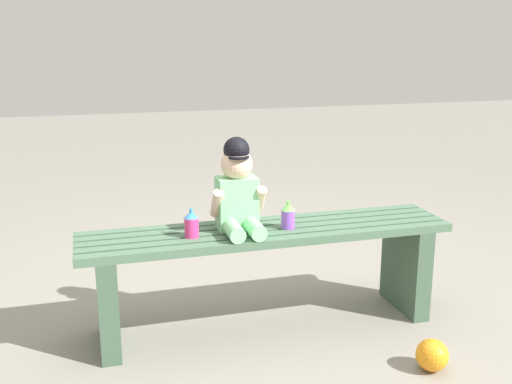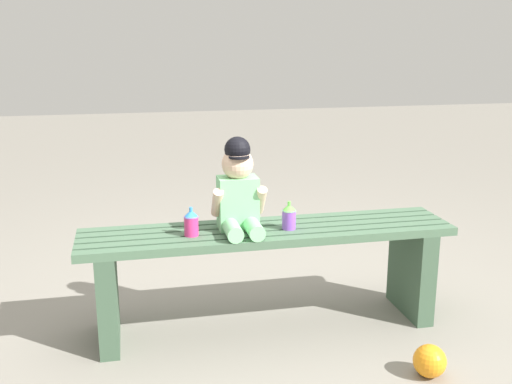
{
  "view_description": "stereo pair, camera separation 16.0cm",
  "coord_description": "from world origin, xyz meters",
  "px_view_note": "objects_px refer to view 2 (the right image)",
  "views": [
    {
      "loc": [
        -0.74,
        -2.42,
        1.29
      ],
      "look_at": [
        -0.06,
        -0.05,
        0.65
      ],
      "focal_mm": 42.55,
      "sensor_mm": 36.0,
      "label": 1
    },
    {
      "loc": [
        -0.58,
        -2.46,
        1.29
      ],
      "look_at": [
        -0.06,
        -0.05,
        0.65
      ],
      "focal_mm": 42.55,
      "sensor_mm": 36.0,
      "label": 2
    }
  ],
  "objects_px": {
    "sippy_cup_left": "(191,222)",
    "toy_ball": "(430,361)",
    "park_bench": "(268,261)",
    "child_figure": "(238,190)",
    "sippy_cup_right": "(289,216)"
  },
  "relations": [
    {
      "from": "sippy_cup_left",
      "to": "toy_ball",
      "type": "distance_m",
      "value": 1.1
    },
    {
      "from": "park_bench",
      "to": "toy_ball",
      "type": "xyz_separation_m",
      "value": [
        0.52,
        -0.54,
        -0.25
      ]
    },
    {
      "from": "park_bench",
      "to": "sippy_cup_left",
      "type": "relative_size",
      "value": 13.17
    },
    {
      "from": "child_figure",
      "to": "sippy_cup_left",
      "type": "xyz_separation_m",
      "value": [
        -0.21,
        -0.04,
        -0.12
      ]
    },
    {
      "from": "sippy_cup_left",
      "to": "toy_ball",
      "type": "xyz_separation_m",
      "value": [
        0.85,
        -0.51,
        -0.46
      ]
    },
    {
      "from": "toy_ball",
      "to": "sippy_cup_left",
      "type": "bearing_deg",
      "value": 148.96
    },
    {
      "from": "park_bench",
      "to": "child_figure",
      "type": "bearing_deg",
      "value": 176.13
    },
    {
      "from": "park_bench",
      "to": "toy_ball",
      "type": "height_order",
      "value": "park_bench"
    },
    {
      "from": "toy_ball",
      "to": "park_bench",
      "type": "bearing_deg",
      "value": 133.64
    },
    {
      "from": "child_figure",
      "to": "sippy_cup_left",
      "type": "bearing_deg",
      "value": -170.02
    },
    {
      "from": "child_figure",
      "to": "toy_ball",
      "type": "height_order",
      "value": "child_figure"
    },
    {
      "from": "park_bench",
      "to": "child_figure",
      "type": "height_order",
      "value": "child_figure"
    },
    {
      "from": "child_figure",
      "to": "toy_ball",
      "type": "bearing_deg",
      "value": -40.51
    },
    {
      "from": "sippy_cup_right",
      "to": "toy_ball",
      "type": "bearing_deg",
      "value": -50.09
    },
    {
      "from": "child_figure",
      "to": "sippy_cup_left",
      "type": "relative_size",
      "value": 3.26
    }
  ]
}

